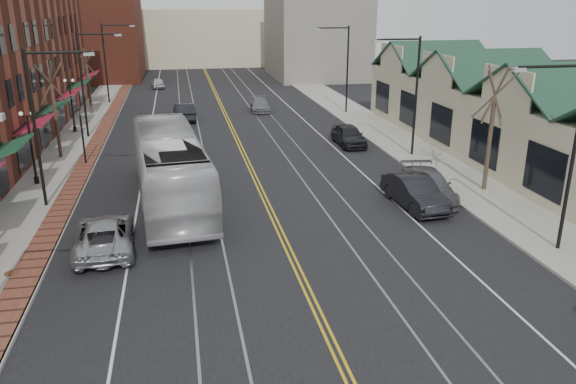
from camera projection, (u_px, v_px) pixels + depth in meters
name	position (u px, v px, depth m)	size (l,w,h in m)	color
ground	(342.00, 365.00, 16.81)	(160.00, 160.00, 0.00)	black
sidewalk_left	(52.00, 184.00, 33.17)	(4.00, 120.00, 0.15)	gray
sidewalk_right	(431.00, 162.00, 37.53)	(4.00, 120.00, 0.15)	gray
building_right	(516.00, 126.00, 37.90)	(8.00, 36.00, 4.60)	beige
backdrop_left	(87.00, 26.00, 76.60)	(14.00, 18.00, 14.00)	maroon
backdrop_mid	(201.00, 37.00, 94.25)	(22.00, 14.00, 9.00)	beige
backdrop_right	(316.00, 37.00, 78.09)	(12.00, 16.00, 11.00)	slate
streetlight_l_1	(42.00, 113.00, 28.02)	(3.33, 0.25, 8.00)	black
streetlight_l_2	(87.00, 74.00, 42.87)	(3.33, 0.25, 8.00)	black
streetlight_l_3	(109.00, 55.00, 57.72)	(3.33, 0.25, 8.00)	black
streetlight_r_0	(566.00, 139.00, 22.76)	(3.33, 0.25, 8.00)	black
streetlight_r_1	(411.00, 84.00, 37.61)	(3.33, 0.25, 8.00)	black
streetlight_r_2	(343.00, 60.00, 52.46)	(3.33, 0.25, 8.00)	black
lamppost_l_2	(32.00, 150.00, 32.33)	(0.84, 0.28, 4.27)	black
lamppost_l_3	(72.00, 107.00, 45.33)	(0.84, 0.28, 4.27)	black
tree_left_near	(55.00, 108.00, 37.53)	(1.78, 1.37, 6.48)	#382B21
tree_left_far	(88.00, 80.00, 52.46)	(1.66, 1.28, 6.02)	#382B21
tree_right_mid	(491.00, 127.00, 30.86)	(1.90, 1.46, 6.93)	#382B21
manhole_far	(12.00, 273.00, 22.14)	(0.60, 0.60, 0.02)	#592D19
traffic_signal	(82.00, 130.00, 36.40)	(0.18, 0.15, 3.80)	black
transit_bus	(170.00, 168.00, 29.80)	(3.24, 13.85, 3.86)	silver
parked_suv	(104.00, 235.00, 24.32)	(2.43, 5.27, 1.46)	#A1A2A8
parked_car_b	(415.00, 192.00, 29.44)	(1.73, 4.97, 1.64)	black
parked_car_c	(428.00, 185.00, 30.69)	(2.15, 5.28, 1.53)	#5D5D64
parked_car_d	(349.00, 135.00, 42.03)	(1.83, 4.54, 1.55)	black
distant_car_left	(184.00, 112.00, 50.78)	(1.64, 4.71, 1.55)	black
distant_car_right	(260.00, 105.00, 55.06)	(1.78, 4.37, 1.27)	slate
distant_car_far	(157.00, 83.00, 69.50)	(1.50, 3.73, 1.27)	silver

